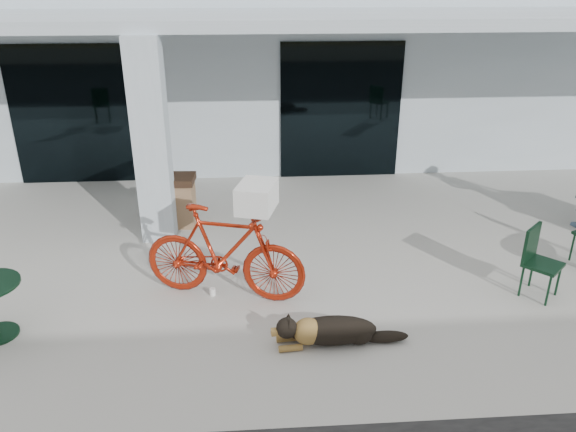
{
  "coord_description": "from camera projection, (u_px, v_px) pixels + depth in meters",
  "views": [
    {
      "loc": [
        -0.02,
        -6.0,
        3.96
      ],
      "look_at": [
        0.45,
        0.68,
        1.0
      ],
      "focal_mm": 35.0,
      "sensor_mm": 36.0,
      "label": 1
    }
  ],
  "objects": [
    {
      "name": "ground",
      "position": [
        256.0,
        311.0,
        7.08
      ],
      "size": [
        80.0,
        80.0,
        0.0
      ],
      "primitive_type": "plane",
      "color": "#A09F97",
      "rests_on": "ground"
    },
    {
      "name": "building",
      "position": [
        248.0,
        44.0,
        13.92
      ],
      "size": [
        22.0,
        7.0,
        4.5
      ],
      "primitive_type": "cube",
      "color": "silver",
      "rests_on": "ground"
    },
    {
      "name": "storefront_glass_left",
      "position": [
        85.0,
        116.0,
        10.87
      ],
      "size": [
        2.8,
        0.06,
        2.7
      ],
      "primitive_type": "cube",
      "color": "black",
      "rests_on": "ground"
    },
    {
      "name": "storefront_glass_right",
      "position": [
        341.0,
        111.0,
        11.19
      ],
      "size": [
        2.4,
        0.06,
        2.7
      ],
      "primitive_type": "cube",
      "color": "black",
      "rests_on": "ground"
    },
    {
      "name": "column",
      "position": [
        152.0,
        142.0,
        8.45
      ],
      "size": [
        0.5,
        0.5,
        3.12
      ],
      "primitive_type": "cube",
      "color": "silver",
      "rests_on": "ground"
    },
    {
      "name": "overhang",
      "position": [
        248.0,
        19.0,
        9.06
      ],
      "size": [
        22.0,
        2.8,
        0.18
      ],
      "primitive_type": "cube",
      "color": "silver",
      "rests_on": "column"
    },
    {
      "name": "bicycle",
      "position": [
        224.0,
        253.0,
        7.16
      ],
      "size": [
        2.21,
        1.16,
        1.28
      ],
      "primitive_type": "imported",
      "rotation": [
        0.0,
        0.0,
        1.29
      ],
      "color": "maroon",
      "rests_on": "ground"
    },
    {
      "name": "laundry_basket",
      "position": [
        257.0,
        197.0,
        6.75
      ],
      "size": [
        0.56,
        0.66,
        0.33
      ],
      "primitive_type": "cube",
      "rotation": [
        0.0,
        0.0,
        1.29
      ],
      "color": "white",
      "rests_on": "bicycle"
    },
    {
      "name": "dog",
      "position": [
        333.0,
        329.0,
        6.4
      ],
      "size": [
        1.19,
        0.48,
        0.39
      ],
      "primitive_type": null,
      "rotation": [
        0.0,
        0.0,
        0.08
      ],
      "color": "black",
      "rests_on": "ground"
    },
    {
      "name": "cup_near_dog",
      "position": [
        213.0,
        292.0,
        7.4
      ],
      "size": [
        0.09,
        0.09,
        0.1
      ],
      "primitive_type": "cylinder",
      "rotation": [
        0.0,
        0.0,
        0.22
      ],
      "color": "white",
      "rests_on": "ground"
    },
    {
      "name": "cafe_chair_far_a",
      "position": [
        543.0,
        264.0,
        7.23
      ],
      "size": [
        0.63,
        0.63,
        0.95
      ],
      "primitive_type": null,
      "rotation": [
        0.0,
        0.0,
        0.75
      ],
      "color": "black",
      "rests_on": "ground"
    },
    {
      "name": "trash_receptacle",
      "position": [
        181.0,
        201.0,
        9.31
      ],
      "size": [
        0.54,
        0.54,
        0.86
      ],
      "primitive_type": null,
      "rotation": [
        0.0,
        0.0,
        -0.06
      ],
      "color": "#826243",
      "rests_on": "ground"
    }
  ]
}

